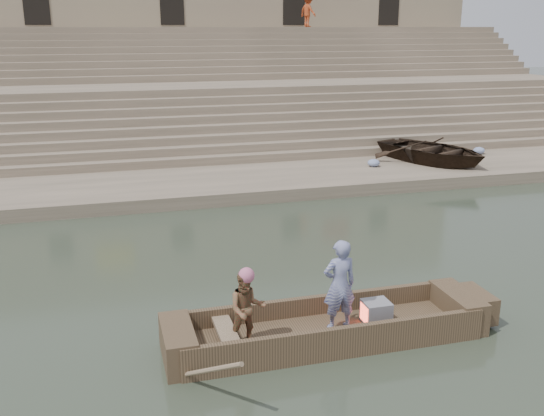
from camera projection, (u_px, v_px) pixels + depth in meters
name	position (u px, v px, depth m)	size (l,w,h in m)	color
ground	(401.00, 271.00, 13.66)	(120.00, 120.00, 0.00)	#293427
lower_landing	(294.00, 179.00, 20.99)	(32.00, 4.00, 0.40)	gray
mid_landing	(244.00, 115.00, 27.57)	(32.00, 3.00, 2.80)	gray
upper_landing	(215.00, 76.00, 33.69)	(32.00, 3.00, 5.20)	gray
ghat_steps	(236.00, 102.00, 29.02)	(32.00, 11.00, 5.20)	gray
building_wall	(201.00, 20.00, 36.53)	(32.00, 5.07, 11.20)	gray
main_rowboat	(326.00, 335.00, 10.60)	(5.00, 1.30, 0.22)	brown
rowboat_trim	(338.00, 323.00, 10.59)	(6.04, 2.63, 1.95)	brown
standing_man	(339.00, 285.00, 10.39)	(0.59, 0.39, 1.61)	navy
rowing_man	(247.00, 309.00, 9.87)	(0.62, 0.49, 1.28)	#226837
television	(376.00, 312.00, 10.74)	(0.46, 0.42, 0.40)	slate
beached_rowboat	(432.00, 150.00, 22.56)	(3.08, 4.31, 0.89)	#2D2116
pedestrian	(308.00, 11.00, 33.74)	(1.09, 0.63, 1.69)	#A33D1B
cloth_bundles	(432.00, 156.00, 23.19)	(5.42, 1.43, 0.26)	#3F5999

